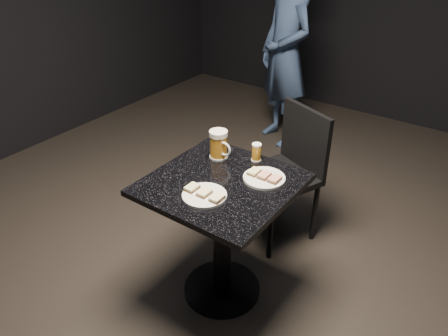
% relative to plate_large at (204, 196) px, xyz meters
% --- Properties ---
extents(floor, '(6.00, 6.00, 0.00)m').
position_rel_plate_large_xyz_m(floor, '(-0.01, 0.15, -0.76)').
color(floor, black).
rests_on(floor, ground).
extents(plate_large, '(0.21, 0.21, 0.01)m').
position_rel_plate_large_xyz_m(plate_large, '(0.00, 0.00, 0.00)').
color(plate_large, white).
rests_on(plate_large, table).
extents(plate_small, '(0.21, 0.21, 0.01)m').
position_rel_plate_large_xyz_m(plate_small, '(0.15, 0.30, 0.00)').
color(plate_small, white).
rests_on(plate_small, table).
extents(patron, '(0.71, 0.62, 1.64)m').
position_rel_plate_large_xyz_m(patron, '(-0.70, 2.06, 0.06)').
color(patron, navy).
rests_on(patron, floor).
extents(table, '(0.70, 0.70, 0.75)m').
position_rel_plate_large_xyz_m(table, '(-0.01, 0.15, -0.25)').
color(table, black).
rests_on(table, floor).
extents(beer_mug, '(0.14, 0.10, 0.16)m').
position_rel_plate_large_xyz_m(beer_mug, '(-0.17, 0.35, 0.07)').
color(beer_mug, silver).
rests_on(beer_mug, table).
extents(beer_tumbler, '(0.06, 0.06, 0.10)m').
position_rel_plate_large_xyz_m(beer_tumbler, '(0.01, 0.44, 0.04)').
color(beer_tumbler, silver).
rests_on(beer_tumbler, table).
extents(chair, '(0.55, 0.55, 0.88)m').
position_rel_plate_large_xyz_m(chair, '(0.00, 0.86, -0.26)').
color(chair, black).
rests_on(chair, floor).
extents(canapes_on_plate_large, '(0.20, 0.07, 0.02)m').
position_rel_plate_large_xyz_m(canapes_on_plate_large, '(0.00, 0.00, 0.02)').
color(canapes_on_plate_large, '#4C3521').
rests_on(canapes_on_plate_large, plate_large).
extents(canapes_on_plate_small, '(0.17, 0.07, 0.02)m').
position_rel_plate_large_xyz_m(canapes_on_plate_small, '(0.15, 0.30, 0.02)').
color(canapes_on_plate_small, '#4C3521').
rests_on(canapes_on_plate_small, plate_small).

